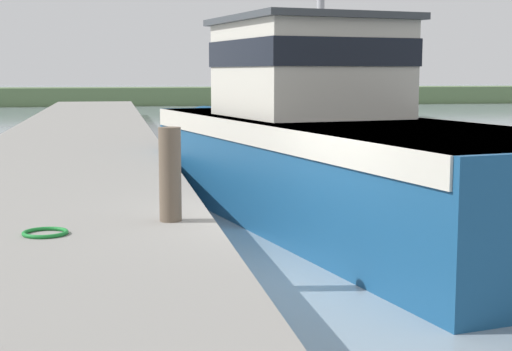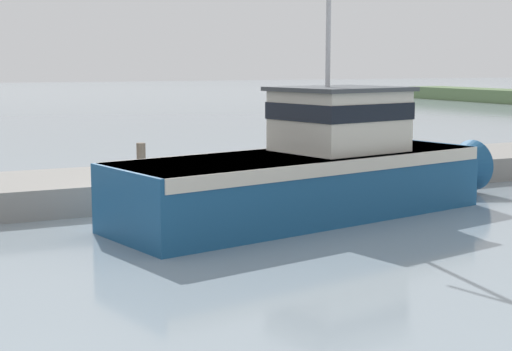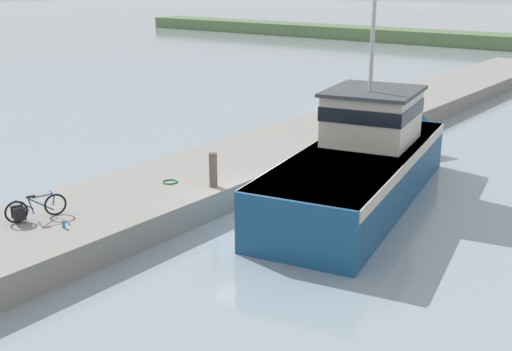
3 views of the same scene
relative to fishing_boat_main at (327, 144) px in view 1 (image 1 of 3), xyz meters
The scene contains 7 objects.
ground_plane 4.48m from the fishing_boat_main, 107.55° to the right, with size 320.00×320.00×0.00m, color #84939E.
dock_pier 6.38m from the fishing_boat_main, 139.85° to the right, with size 4.42×80.00×0.86m, color gray.
far_shoreline 58.72m from the fishing_boat_main, 60.73° to the left, with size 180.00×5.00×1.43m, color #567047.
fishing_boat_main is the anchor object (origin of this frame).
boat_white_moored 32.56m from the fishing_boat_main, 71.55° to the left, with size 7.58×1.98×4.36m.
mooring_post 5.32m from the fishing_boat_main, 126.25° to the right, with size 0.27×0.27×1.14m, color brown.
hose_coil 6.69m from the fishing_boat_main, 133.34° to the right, with size 0.51×0.51×0.04m, color #197A2D.
Camera 1 is at (-2.53, -9.59, 2.65)m, focal length 55.00 mm.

